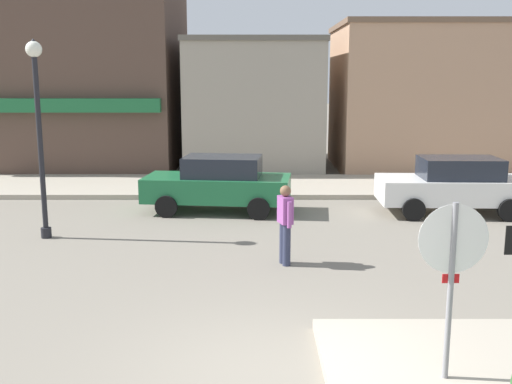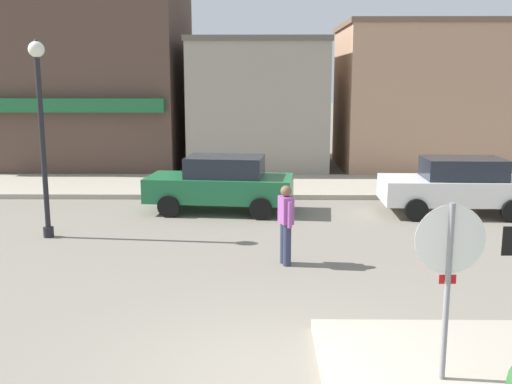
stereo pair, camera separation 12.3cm
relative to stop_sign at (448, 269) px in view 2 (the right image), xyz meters
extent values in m
plane|color=gray|center=(-1.97, 0.29, -1.52)|extent=(160.00, 160.00, 0.00)
cube|color=#A89E8C|center=(-1.97, 13.36, -1.44)|extent=(80.00, 4.00, 0.15)
cylinder|color=gray|center=(0.00, -0.01, -0.37)|extent=(0.07, 0.07, 2.30)
cylinder|color=red|center=(0.00, 0.01, 0.35)|extent=(0.76, 0.03, 0.76)
cylinder|color=white|center=(0.00, 0.00, 0.35)|extent=(0.82, 0.03, 0.82)
cube|color=red|center=(0.00, 0.01, -0.13)|extent=(0.20, 0.02, 0.11)
cylinder|color=black|center=(-7.19, 6.93, 0.58)|extent=(0.12, 0.12, 4.20)
cylinder|color=black|center=(-7.19, 6.93, -1.40)|extent=(0.24, 0.24, 0.24)
sphere|color=white|center=(-7.19, 6.93, 2.79)|extent=(0.36, 0.36, 0.36)
cone|color=black|center=(-7.19, 6.93, 2.94)|extent=(0.32, 0.32, 0.18)
cube|color=#1E6B3D|center=(-3.34, 9.70, -0.85)|extent=(4.16, 2.12, 0.66)
cube|color=#1E232D|center=(-3.20, 9.68, -0.24)|extent=(2.22, 1.61, 0.56)
cylinder|color=black|center=(-4.67, 8.99, -1.22)|extent=(0.62, 0.24, 0.60)
cylinder|color=black|center=(-4.49, 10.68, -1.22)|extent=(0.62, 0.24, 0.60)
cylinder|color=black|center=(-2.20, 8.72, -1.22)|extent=(0.62, 0.24, 0.60)
cylinder|color=black|center=(-2.02, 10.41, -1.22)|extent=(0.62, 0.24, 0.60)
cube|color=white|center=(3.11, 9.42, -0.85)|extent=(4.05, 1.81, 0.66)
cube|color=#1E232D|center=(3.26, 9.42, -0.24)|extent=(2.12, 1.45, 0.56)
cylinder|color=black|center=(1.85, 8.61, -1.22)|extent=(0.60, 0.20, 0.60)
cylinder|color=black|center=(1.90, 10.31, -1.22)|extent=(0.60, 0.20, 0.60)
cylinder|color=black|center=(4.38, 10.24, -1.22)|extent=(0.60, 0.20, 0.60)
cylinder|color=#2D334C|center=(-1.72, 4.98, -1.09)|extent=(0.16, 0.16, 0.85)
cylinder|color=#2D334C|center=(-1.66, 4.81, -1.09)|extent=(0.16, 0.16, 0.85)
cube|color=#994C99|center=(-1.69, 4.90, -0.40)|extent=(0.32, 0.41, 0.54)
sphere|color=brown|center=(-1.69, 4.90, -0.02)|extent=(0.22, 0.22, 0.22)
cylinder|color=#994C99|center=(-1.76, 5.12, -0.45)|extent=(0.11, 0.11, 0.52)
cylinder|color=#994C99|center=(-1.62, 4.68, -0.45)|extent=(0.11, 0.11, 0.52)
cube|color=brown|center=(-9.70, 18.92, 2.48)|extent=(8.35, 7.14, 7.99)
cube|color=#1E6638|center=(-9.70, 15.21, 1.18)|extent=(7.93, 0.40, 0.50)
cube|color=#9E9384|center=(-2.34, 19.02, 0.98)|extent=(5.32, 7.45, 4.99)
cube|color=#5E584F|center=(-2.34, 19.02, 3.57)|extent=(5.42, 7.60, 0.20)
cube|color=tan|center=(5.11, 18.02, 1.29)|extent=(8.13, 5.54, 5.61)
cube|color=brown|center=(5.11, 18.02, 4.19)|extent=(8.29, 5.65, 0.20)
camera|label=1|loc=(-2.27, -6.65, 2.18)|focal=42.00mm
camera|label=2|loc=(-2.15, -6.65, 2.18)|focal=42.00mm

